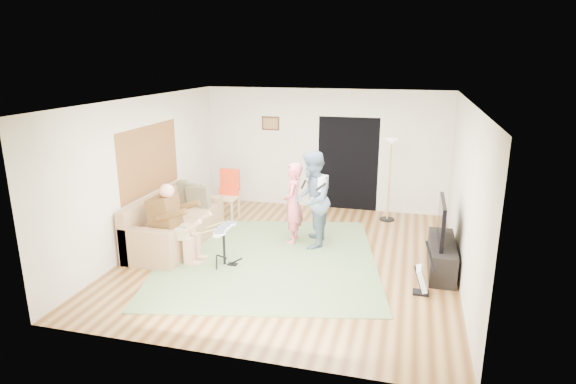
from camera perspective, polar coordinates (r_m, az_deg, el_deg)
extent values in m
plane|color=brown|center=(8.48, 0.39, -7.68)|extent=(6.00, 6.00, 0.00)
plane|color=white|center=(7.81, 0.43, 10.81)|extent=(6.00, 6.00, 0.00)
plane|color=#925C2D|center=(9.22, -16.08, 3.73)|extent=(0.00, 2.05, 2.05)
plane|color=black|center=(10.87, 7.11, 3.31)|extent=(2.10, 0.00, 2.10)
cube|color=#3F2314|center=(11.10, -2.08, 8.13)|extent=(0.42, 0.03, 0.32)
cube|color=#5A7346|center=(8.40, -2.41, -7.88)|extent=(4.40, 4.54, 0.02)
cube|color=#9B754D|center=(9.18, -13.02, -4.69)|extent=(0.93, 1.86, 0.46)
cube|color=#9B754D|center=(9.29, -15.28, -3.07)|extent=(0.18, 2.30, 0.93)
cube|color=#9B754D|center=(10.03, -10.35, -2.18)|extent=(0.93, 0.22, 0.66)
cube|color=#9B754D|center=(8.30, -16.36, -6.43)|extent=(0.93, 0.22, 0.66)
cube|color=brown|center=(8.39, -14.38, -2.57)|extent=(0.38, 0.49, 0.62)
sphere|color=tan|center=(8.24, -14.17, 0.12)|extent=(0.24, 0.24, 0.24)
cylinder|color=black|center=(8.11, -7.59, -6.46)|extent=(0.04, 0.04, 0.61)
cube|color=white|center=(8.01, -7.66, -4.50)|extent=(0.12, 0.61, 0.04)
imported|color=#EC6676|center=(8.89, 0.57, -1.34)|extent=(0.42, 0.59, 1.52)
imported|color=slate|center=(8.68, 2.84, -0.91)|extent=(0.77, 0.93, 1.77)
cube|color=black|center=(7.52, 15.46, -11.42)|extent=(0.23, 0.19, 0.03)
cube|color=white|center=(7.42, 15.58, -9.87)|extent=(0.18, 0.27, 0.36)
cylinder|color=black|center=(7.27, 16.54, -7.32)|extent=(0.19, 0.04, 0.47)
cylinder|color=black|center=(10.53, 11.65, -3.18)|extent=(0.31, 0.31, 0.03)
cylinder|color=tan|center=(10.29, 11.91, 1.22)|extent=(0.04, 0.04, 1.66)
cone|color=white|center=(10.12, 12.18, 5.88)|extent=(0.28, 0.28, 0.11)
cube|color=tan|center=(10.28, -7.28, -0.68)|extent=(0.47, 0.47, 0.04)
cube|color=#F54019|center=(10.37, -6.93, 1.51)|extent=(0.43, 0.10, 0.45)
cube|color=black|center=(8.26, 17.74, -7.27)|extent=(0.40, 1.40, 0.50)
cube|color=black|center=(8.05, 17.74, -3.31)|extent=(0.06, 1.04, 0.69)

